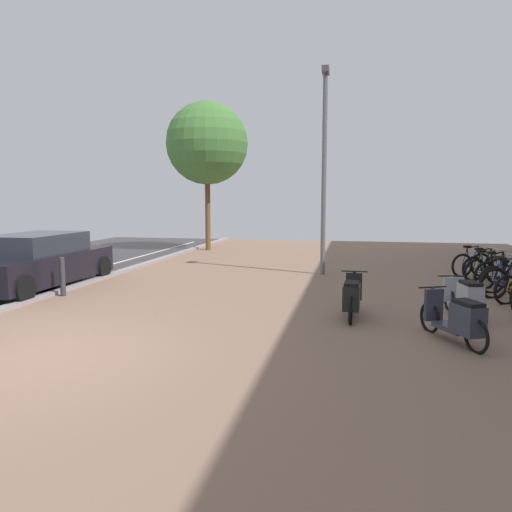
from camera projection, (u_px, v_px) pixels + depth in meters
name	position (u px, v px, depth m)	size (l,w,h in m)	color
ground	(121.00, 364.00, 6.74)	(21.00, 40.00, 0.13)	#362F31
bicycle_rack_04	(507.00, 282.00, 11.09)	(1.33, 0.59, 1.01)	black
bicycle_rack_05	(504.00, 279.00, 11.68)	(1.25, 0.53, 0.96)	black
bicycle_rack_06	(496.00, 274.00, 12.28)	(1.24, 0.77, 1.01)	black
bicycle_rack_07	(487.00, 271.00, 12.90)	(1.29, 0.63, 0.98)	black
bicycle_rack_08	(484.00, 268.00, 13.49)	(1.28, 0.64, 0.98)	black
bicycle_rack_09	(471.00, 265.00, 14.14)	(1.24, 0.67, 0.98)	black
scooter_near	(465.00, 299.00, 9.09)	(0.62, 1.65, 0.78)	black
scooter_mid	(352.00, 297.00, 9.19)	(0.52, 1.73, 0.84)	black
scooter_far	(458.00, 319.00, 7.56)	(0.88, 1.57, 0.82)	black
parked_car_near	(37.00, 262.00, 12.31)	(1.95, 4.44, 1.37)	black
lamp_post	(324.00, 162.00, 14.18)	(0.20, 0.52, 5.98)	slate
street_tree	(207.00, 144.00, 20.81)	(3.51, 3.51, 6.35)	brown
bollard_far	(63.00, 277.00, 11.26)	(0.12, 0.12, 0.91)	#38383D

